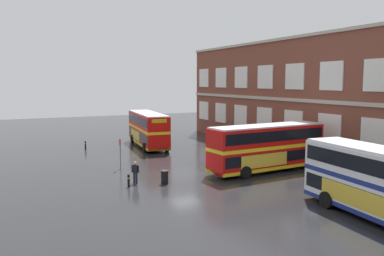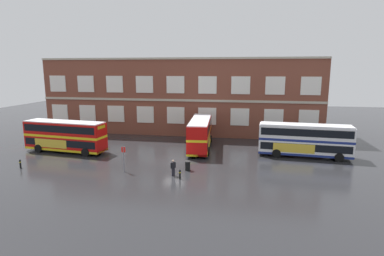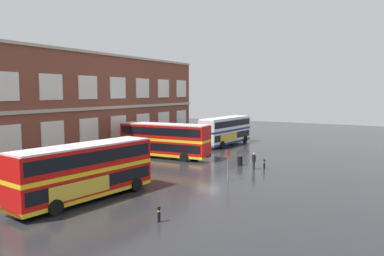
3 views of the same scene
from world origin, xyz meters
name	(u,v)px [view 2 (image 2 of 3)]	position (x,y,z in m)	size (l,w,h in m)	color
ground_plane	(177,157)	(0.00, 2.00, 0.00)	(120.00, 120.00, 0.00)	#232326
brick_terminal_building	(181,96)	(-2.95, 17.98, 6.12)	(45.89, 8.19, 12.53)	brown
double_decker_near	(65,136)	(-15.06, 1.99, 2.15)	(11.22, 3.82, 4.07)	red
double_decker_middle	(200,133)	(2.13, 6.82, 2.15)	(3.44, 11.15, 4.07)	red
double_decker_far	(305,140)	(15.46, 5.01, 2.15)	(11.16, 3.48, 4.07)	silver
waiting_passenger	(173,167)	(1.09, -4.79, 0.93)	(0.52, 0.52, 1.70)	black
bus_stand_flag	(124,157)	(-4.36, -4.43, 1.64)	(0.44, 0.10, 2.70)	slate
station_litter_bin	(188,166)	(2.21, -2.82, 0.52)	(0.60, 0.60, 1.03)	black
safety_bollard_west	(180,174)	(1.96, -5.60, 0.49)	(0.19, 0.19, 0.95)	black
safety_bollard_east	(20,164)	(-16.14, -5.25, 0.49)	(0.19, 0.19, 0.95)	black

